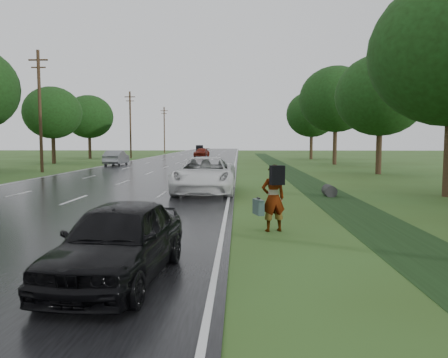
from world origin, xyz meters
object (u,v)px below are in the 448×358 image
pedestrian (273,197)px  white_pickup (205,175)px  silver_sedan (116,158)px  dark_sedan (119,240)px

pedestrian → white_pickup: size_ratio=0.30×
pedestrian → silver_sedan: pedestrian is taller
white_pickup → silver_sedan: size_ratio=1.33×
white_pickup → silver_sedan: (-11.30, 24.10, -0.10)m
white_pickup → silver_sedan: white_pickup is taller
dark_sedan → silver_sedan: bearing=110.7°
pedestrian → silver_sedan: bearing=-83.9°
white_pickup → dark_sedan: size_ratio=1.48×
white_pickup → silver_sedan: 26.61m
pedestrian → dark_sedan: bearing=38.6°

